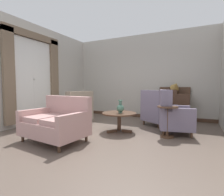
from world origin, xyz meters
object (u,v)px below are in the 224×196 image
armchair_back_corner (77,110)px  sideboard (174,106)px  side_table (167,119)px  settee (56,122)px  armchair_beside_settee (157,111)px  armchair_near_sideboard (172,115)px  gramophone (175,87)px  coffee_table (119,116)px  porcelain_vase (120,108)px

armchair_back_corner → sideboard: sideboard is taller
sideboard → side_table: bearing=-87.0°
side_table → sideboard: sideboard is taller
settee → sideboard: (2.02, 3.41, 0.13)m
armchair_beside_settee → sideboard: size_ratio=0.94×
settee → sideboard: bearing=64.8°
armchair_near_sideboard → gramophone: 1.76m
armchair_back_corner → coffee_table: bearing=98.8°
porcelain_vase → gramophone: (1.10, 2.05, 0.52)m
armchair_beside_settee → side_table: (0.49, -1.13, -0.02)m
sideboard → settee: bearing=-120.7°
sideboard → armchair_beside_settee: bearing=-112.3°
porcelain_vase → armchair_back_corner: bearing=169.7°
coffee_table → porcelain_vase: 0.24m
armchair_near_sideboard → gramophone: bearing=-9.3°
porcelain_vase → settee: size_ratio=0.24×
settee → armchair_back_corner: 1.71m
armchair_back_corner → sideboard: size_ratio=0.90×
coffee_table → armchair_near_sideboard: size_ratio=0.81×
settee → side_table: bearing=37.9°
coffee_table → armchair_near_sideboard: (1.28, 0.39, 0.06)m
sideboard → gramophone: size_ratio=2.47×
armchair_back_corner → porcelain_vase: bearing=97.3°
settee → armchair_beside_settee: armchair_beside_settee is taller
armchair_near_sideboard → armchair_beside_settee: bearing=21.8°
porcelain_vase → sideboard: 2.39m
armchair_near_sideboard → armchair_back_corner: 2.88m
armchair_near_sideboard → armchair_back_corner: bearing=78.9°
porcelain_vase → armchair_near_sideboard: bearing=19.8°
coffee_table → settee: size_ratio=0.63×
porcelain_vase → sideboard: sideboard is taller
porcelain_vase → armchair_near_sideboard: 1.32m
armchair_beside_settee → gramophone: bearing=-85.6°
coffee_table → armchair_back_corner: 1.61m
coffee_table → side_table: bearing=1.4°
armchair_near_sideboard → settee: bearing=114.0°
settee → coffee_table: bearing=60.9°
coffee_table → armchair_beside_settee: (0.73, 1.16, 0.04)m
settee → armchair_near_sideboard: (2.20, 1.71, 0.07)m
settee → sideboard: 3.96m
armchair_near_sideboard → armchair_beside_settee: 0.95m
gramophone → armchair_beside_settee: bearing=-116.8°
armchair_beside_settee → porcelain_vase: bearing=92.0°
armchair_back_corner → armchair_near_sideboard: bearing=110.5°
porcelain_vase → side_table: size_ratio=0.46×
coffee_table → settee: bearing=-124.7°
armchair_near_sideboard → side_table: 0.37m
settee → armchair_near_sideboard: bearing=43.5°
coffee_table → sideboard: 2.36m
coffee_table → settee: settee is taller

